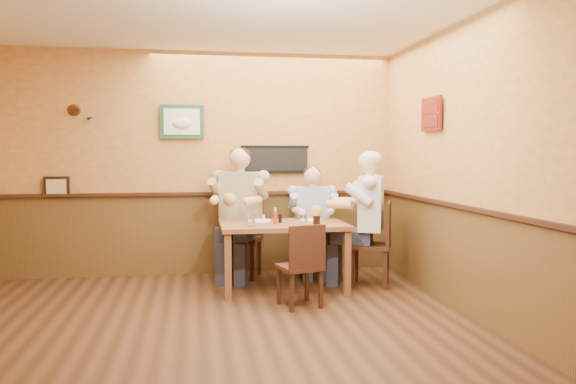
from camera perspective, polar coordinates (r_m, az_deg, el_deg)
name	(u,v)px	position (r m, az deg, el deg)	size (l,w,h in m)	color
room	(217,135)	(4.84, -7.26, 5.78)	(5.02, 5.03, 2.81)	#321D0F
dining_table	(283,231)	(6.31, -0.52, -3.98)	(1.40, 0.90, 0.75)	brown
chair_back_left	(241,237)	(6.94, -4.80, -4.57)	(0.46, 0.46, 1.00)	#3C1F13
chair_back_right	(312,241)	(7.06, 2.45, -5.01)	(0.40, 0.40, 0.86)	#3C1F13
chair_right_end	(371,244)	(6.57, 8.39, -5.20)	(0.45, 0.45, 0.98)	#3C1F13
chair_near_side	(300,265)	(5.63, 1.19, -7.42)	(0.39, 0.39, 0.84)	#3C1F13
diner_tan_shirt	(241,220)	(6.91, -4.81, -2.81)	(0.66, 0.66, 1.43)	tan
diner_blue_polo	(312,227)	(7.04, 2.45, -3.54)	(0.56, 0.56, 1.22)	#89A9CE
diner_white_elder	(371,226)	(6.54, 8.41, -3.39)	(0.64, 0.64, 1.39)	silver
water_glass_left	(251,220)	(6.02, -3.77, -2.87)	(0.09, 0.09, 0.13)	white
water_glass_mid	(304,220)	(6.09, 1.64, -2.87)	(0.07, 0.07, 0.11)	white
cola_tumbler	(317,220)	(6.12, 2.92, -2.87)	(0.08, 0.08, 0.10)	black
hot_sauce_bottle	(275,217)	(6.17, -1.30, -2.53)	(0.04, 0.04, 0.16)	#B82D13
salt_shaker	(263,218)	(6.36, -2.51, -2.70)	(0.03, 0.03, 0.08)	silver
pepper_shaker	(280,219)	(6.30, -0.81, -2.71)	(0.04, 0.04, 0.10)	black
plate_far_left	(259,221)	(6.43, -2.96, -2.92)	(0.27, 0.27, 0.02)	white
plate_far_right	(310,220)	(6.50, 2.28, -2.86)	(0.25, 0.25, 0.02)	white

